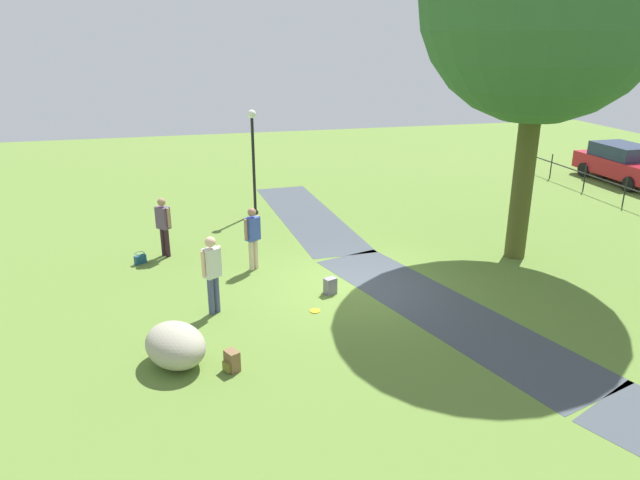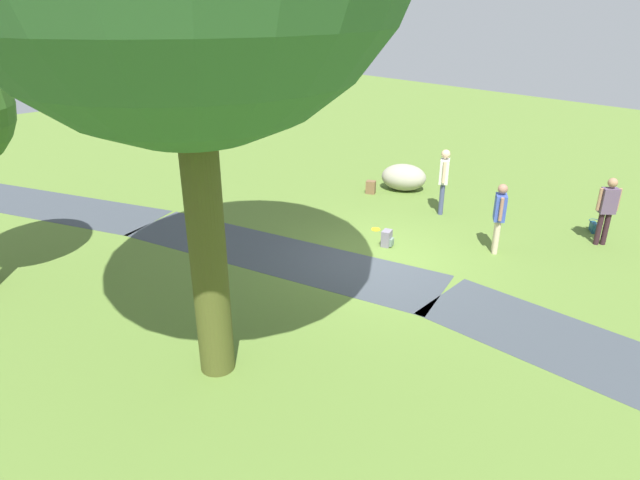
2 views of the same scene
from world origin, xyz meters
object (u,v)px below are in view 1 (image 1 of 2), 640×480
at_px(lawn_boulder, 175,345).
at_px(parked_hatchback_blue, 623,163).
at_px(man_near_boulder, 253,234).
at_px(spare_backpack_on_lawn, 330,286).
at_px(frisbee_on_grass, 315,311).
at_px(handbag_on_grass, 140,259).
at_px(passerby_on_path, 212,269).
at_px(lamp_post, 253,151).
at_px(woman_with_handbag, 163,223).
at_px(backpack_by_boulder, 232,361).

height_order(lawn_boulder, parked_hatchback_blue, parked_hatchback_blue).
relative_size(man_near_boulder, spare_backpack_on_lawn, 4.23).
xyz_separation_m(frisbee_on_grass, parked_hatchback_blue, (-8.66, 15.32, 0.80)).
bearing_deg(lawn_boulder, man_near_boulder, 154.57).
distance_m(frisbee_on_grass, parked_hatchback_blue, 17.62).
relative_size(lawn_boulder, handbag_on_grass, 4.50).
bearing_deg(man_near_boulder, passerby_on_path, -27.15).
xyz_separation_m(passerby_on_path, parked_hatchback_blue, (-8.19, 17.53, -0.26)).
xyz_separation_m(passerby_on_path, handbag_on_grass, (-3.49, -1.74, -0.92)).
xyz_separation_m(lawn_boulder, man_near_boulder, (-4.38, 2.08, 0.58)).
bearing_deg(man_near_boulder, frisbee_on_grass, 19.21).
relative_size(frisbee_on_grass, parked_hatchback_blue, 0.05).
bearing_deg(parked_hatchback_blue, passerby_on_path, -64.96).
bearing_deg(lamp_post, woman_with_handbag, -41.33).
xyz_separation_m(passerby_on_path, backpack_by_boulder, (2.48, 0.13, -0.87)).
xyz_separation_m(lawn_boulder, woman_with_handbag, (-5.93, -0.19, 0.57)).
xyz_separation_m(man_near_boulder, backpack_by_boulder, (4.86, -1.09, -0.79)).
xyz_separation_m(woman_with_handbag, man_near_boulder, (1.55, 2.27, 0.00)).
bearing_deg(parked_hatchback_blue, lamp_post, -86.91).
bearing_deg(spare_backpack_on_lawn, passerby_on_path, -82.28).
height_order(handbag_on_grass, frisbee_on_grass, handbag_on_grass).
height_order(lamp_post, frisbee_on_grass, lamp_post).
xyz_separation_m(handbag_on_grass, frisbee_on_grass, (3.96, 3.95, -0.13)).
relative_size(man_near_boulder, frisbee_on_grass, 7.19).
distance_m(handbag_on_grass, parked_hatchback_blue, 19.85).
bearing_deg(frisbee_on_grass, backpack_by_boulder, -46.01).
bearing_deg(lawn_boulder, handbag_on_grass, -170.95).
xyz_separation_m(woman_with_handbag, passerby_on_path, (3.92, 1.06, 0.09)).
distance_m(backpack_by_boulder, frisbee_on_grass, 2.90).
bearing_deg(backpack_by_boulder, passerby_on_path, -176.99).
distance_m(man_near_boulder, frisbee_on_grass, 3.17).
xyz_separation_m(backpack_by_boulder, parked_hatchback_blue, (-10.67, 17.40, 0.62)).
height_order(man_near_boulder, handbag_on_grass, man_near_boulder).
relative_size(lamp_post, passerby_on_path, 1.96).
distance_m(lamp_post, parked_hatchback_blue, 15.66).
bearing_deg(passerby_on_path, handbag_on_grass, -153.50).
bearing_deg(spare_backpack_on_lawn, lawn_boulder, -56.86).
relative_size(backpack_by_boulder, parked_hatchback_blue, 0.09).
relative_size(lamp_post, woman_with_handbag, 2.11).
xyz_separation_m(lamp_post, man_near_boulder, (4.98, -0.74, -1.22)).
bearing_deg(spare_backpack_on_lawn, woman_with_handbag, -132.72).
bearing_deg(spare_backpack_on_lawn, handbag_on_grass, -124.54).
distance_m(man_near_boulder, spare_backpack_on_lawn, 2.66).
xyz_separation_m(handbag_on_grass, spare_backpack_on_lawn, (3.11, 4.53, 0.05)).
height_order(man_near_boulder, spare_backpack_on_lawn, man_near_boulder).
bearing_deg(passerby_on_path, spare_backpack_on_lawn, 97.72).
height_order(passerby_on_path, frisbee_on_grass, passerby_on_path).
bearing_deg(passerby_on_path, frisbee_on_grass, 77.92).
bearing_deg(handbag_on_grass, man_near_boulder, 69.31).
bearing_deg(lawn_boulder, spare_backpack_on_lawn, 123.14).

